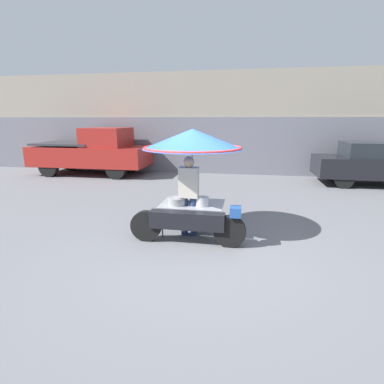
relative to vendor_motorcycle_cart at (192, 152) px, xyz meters
name	(u,v)px	position (x,y,z in m)	size (l,w,h in m)	color
ground_plane	(201,250)	(0.30, -0.78, -1.67)	(36.00, 36.00, 0.00)	slate
shopfront_building	(231,124)	(0.30, 8.20, 0.45)	(28.00, 2.06, 4.27)	gray
vendor_motorcycle_cart	(192,152)	(0.00, 0.00, 0.00)	(2.20, 1.96, 2.12)	black
vendor_person	(189,192)	(-0.05, -0.10, -0.77)	(0.38, 0.22, 1.60)	navy
parked_car	(378,163)	(5.65, 5.79, -0.88)	(4.32, 1.75, 1.53)	black
pickup_truck	(94,152)	(-5.33, 6.01, -0.71)	(4.90, 1.93, 1.97)	black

